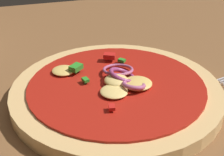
{
  "coord_description": "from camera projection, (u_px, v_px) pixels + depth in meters",
  "views": [
    {
      "loc": [
        -0.13,
        -0.39,
        0.27
      ],
      "look_at": [
        -0.01,
        -0.01,
        0.05
      ],
      "focal_mm": 53.97,
      "sensor_mm": 36.0,
      "label": 1
    }
  ],
  "objects": [
    {
      "name": "pizza",
      "position": [
        116.0,
        91.0,
        0.44
      ],
      "size": [
        0.28,
        0.28,
        0.04
      ],
      "color": "tan",
      "rests_on": "dining_table"
    },
    {
      "name": "dining_table",
      "position": [
        118.0,
        95.0,
        0.48
      ],
      "size": [
        1.5,
        0.88,
        0.03
      ],
      "color": "brown",
      "rests_on": "ground"
    }
  ]
}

